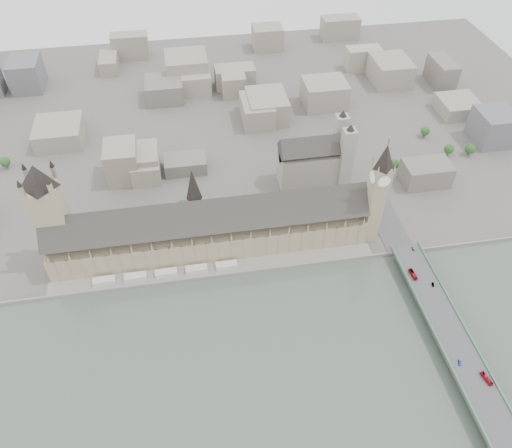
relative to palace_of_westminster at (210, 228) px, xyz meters
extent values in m
plane|color=#595651|center=(0.00, -19.70, -22.71)|extent=(900.00, 900.00, 0.00)
cube|color=gray|center=(0.00, -34.70, -21.21)|extent=(600.00, 1.50, 3.00)
cube|color=gray|center=(0.00, -27.20, -21.71)|extent=(270.00, 15.00, 2.00)
cube|color=silver|center=(-90.00, -26.70, -18.71)|extent=(18.00, 7.00, 4.00)
cube|color=silver|center=(-65.00, -26.70, -18.71)|extent=(18.00, 7.00, 4.00)
cube|color=silver|center=(-40.00, -26.70, -18.71)|extent=(18.00, 7.00, 4.00)
cube|color=silver|center=(-15.00, -26.70, -18.71)|extent=(18.00, 7.00, 4.00)
cube|color=silver|center=(10.00, -26.70, -18.71)|extent=(18.00, 7.00, 4.00)
cube|color=tan|center=(0.00, 0.30, -10.21)|extent=(265.00, 40.00, 25.00)
cube|color=#2E2C29|center=(0.00, 0.30, 12.37)|extent=(265.00, 40.73, 40.73)
cube|color=tan|center=(138.00, -11.70, 8.29)|extent=(12.00, 12.00, 62.00)
cube|color=tan|center=(138.00, -11.70, 47.29)|extent=(14.00, 14.00, 16.00)
cylinder|color=white|center=(145.20, -11.70, 47.29)|extent=(0.60, 10.00, 10.00)
cylinder|color=white|center=(130.80, -11.70, 47.29)|extent=(0.60, 10.00, 10.00)
cylinder|color=white|center=(138.00, -4.50, 47.29)|extent=(10.00, 0.60, 10.00)
cylinder|color=white|center=(138.00, -18.90, 47.29)|extent=(10.00, 0.60, 10.00)
cone|color=black|center=(138.00, -11.70, 66.29)|extent=(17.00, 17.00, 22.00)
cylinder|color=gold|center=(138.00, -11.70, 80.29)|extent=(1.00, 1.00, 6.00)
sphere|color=gold|center=(138.00, -11.70, 83.79)|extent=(2.00, 2.00, 2.00)
cone|color=tan|center=(144.50, -5.20, 59.29)|extent=(2.40, 2.40, 8.00)
cone|color=tan|center=(131.50, -5.20, 59.29)|extent=(2.40, 2.40, 8.00)
cone|color=tan|center=(144.50, -18.20, 59.29)|extent=(2.40, 2.40, 8.00)
cone|color=tan|center=(131.50, -18.20, 59.29)|extent=(2.40, 2.40, 8.00)
cube|color=tan|center=(-122.00, 6.30, 17.29)|extent=(23.00, 23.00, 80.00)
cone|color=black|center=(-122.00, 6.30, 67.29)|extent=(30.00, 30.00, 20.00)
cylinder|color=tan|center=(-10.00, 6.30, 20.29)|extent=(12.00, 12.00, 20.00)
cone|color=black|center=(-10.00, 6.30, 44.29)|extent=(13.00, 13.00, 28.00)
cube|color=#474749|center=(162.00, -107.20, -17.58)|extent=(25.00, 325.00, 10.25)
cube|color=gray|center=(105.00, 75.30, -5.71)|extent=(60.00, 28.00, 34.00)
cube|color=#2E2C29|center=(105.00, 75.30, 16.29)|extent=(60.00, 28.28, 28.28)
cube|color=gray|center=(137.00, 87.30, 9.29)|extent=(12.00, 12.00, 64.00)
cube|color=gray|center=(137.00, 63.30, 9.29)|extent=(12.00, 12.00, 64.00)
imported|color=#AA1317|center=(155.31, -67.58, -10.91)|extent=(3.56, 11.30, 3.10)
imported|color=#A91523|center=(168.74, -161.58, -11.00)|extent=(4.51, 10.76, 2.92)
imported|color=#1944A6|center=(156.81, -147.20, -11.69)|extent=(3.16, 4.81, 1.52)
imported|color=gray|center=(167.22, -79.43, -11.78)|extent=(2.53, 4.31, 1.34)
imported|color=gray|center=(166.63, -41.11, -11.83)|extent=(1.99, 4.41, 1.25)
camera|label=1|loc=(-10.94, -300.56, 295.40)|focal=35.00mm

